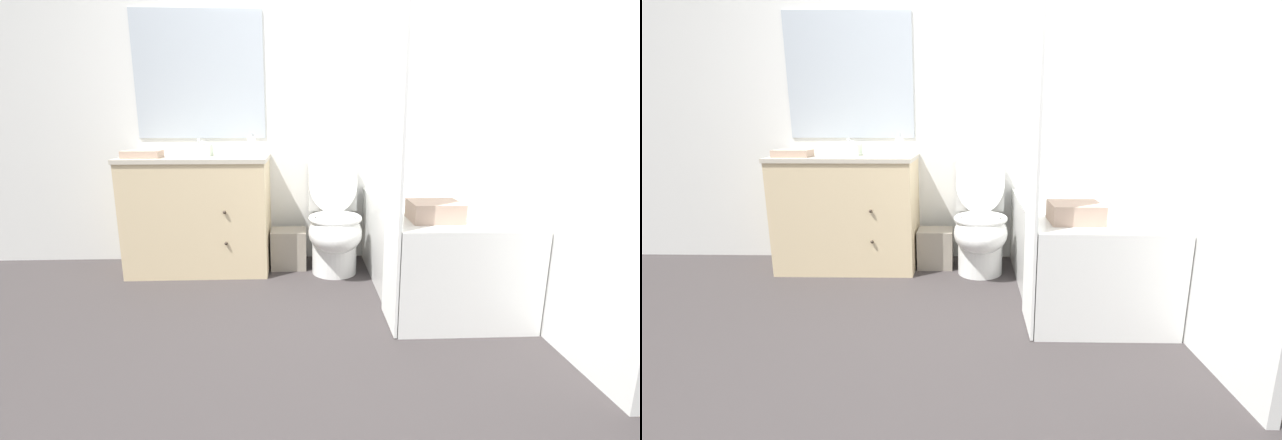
# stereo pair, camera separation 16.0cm
# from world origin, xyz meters

# --- Properties ---
(ground_plane) EXTENTS (14.00, 14.00, 0.00)m
(ground_plane) POSITION_xyz_m (0.00, 0.00, 0.00)
(ground_plane) COLOR #383333
(wall_back) EXTENTS (8.00, 0.06, 2.50)m
(wall_back) POSITION_xyz_m (-0.01, 1.55, 1.25)
(wall_back) COLOR silver
(wall_back) RESTS_ON ground_plane
(wall_right) EXTENTS (0.05, 2.53, 2.50)m
(wall_right) POSITION_xyz_m (1.30, 0.77, 1.25)
(wall_right) COLOR silver
(wall_right) RESTS_ON ground_plane
(vanity_cabinet) EXTENTS (1.04, 0.54, 0.86)m
(vanity_cabinet) POSITION_xyz_m (-0.76, 1.28, 0.44)
(vanity_cabinet) COLOR beige
(vanity_cabinet) RESTS_ON ground_plane
(sink_faucet) EXTENTS (0.14, 0.12, 0.12)m
(sink_faucet) POSITION_xyz_m (-0.76, 1.45, 0.89)
(sink_faucet) COLOR silver
(sink_faucet) RESTS_ON vanity_cabinet
(toilet) EXTENTS (0.39, 0.66, 0.88)m
(toilet) POSITION_xyz_m (0.24, 1.18, 0.36)
(toilet) COLOR white
(toilet) RESTS_ON ground_plane
(bathtub) EXTENTS (0.76, 1.40, 0.58)m
(bathtub) POSITION_xyz_m (0.88, 0.83, 0.29)
(bathtub) COLOR white
(bathtub) RESTS_ON ground_plane
(shower_curtain) EXTENTS (0.02, 0.36, 1.94)m
(shower_curtain) POSITION_xyz_m (0.49, 0.31, 0.97)
(shower_curtain) COLOR white
(shower_curtain) RESTS_ON ground_plane
(wastebasket) EXTENTS (0.27, 0.23, 0.30)m
(wastebasket) POSITION_xyz_m (-0.10, 1.28, 0.15)
(wastebasket) COLOR gray
(wastebasket) RESTS_ON ground_plane
(tissue_box) EXTENTS (0.12, 0.12, 0.11)m
(tissue_box) POSITION_xyz_m (-0.71, 1.31, 0.90)
(tissue_box) COLOR silver
(tissue_box) RESTS_ON vanity_cabinet
(soap_dispenser) EXTENTS (0.06, 0.06, 0.16)m
(soap_dispenser) POSITION_xyz_m (-0.35, 1.27, 0.93)
(soap_dispenser) COLOR white
(soap_dispenser) RESTS_ON vanity_cabinet
(hand_towel_folded) EXTENTS (0.26, 0.16, 0.05)m
(hand_towel_folded) POSITION_xyz_m (-1.11, 1.18, 0.88)
(hand_towel_folded) COLOR tan
(hand_towel_folded) RESTS_ON vanity_cabinet
(bath_towel_folded) EXTENTS (0.27, 0.24, 0.11)m
(bath_towel_folded) POSITION_xyz_m (0.74, 0.39, 0.63)
(bath_towel_folded) COLOR tan
(bath_towel_folded) RESTS_ON bathtub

